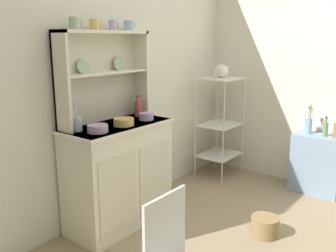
% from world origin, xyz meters
% --- Properties ---
extents(wall_back, '(3.84, 0.05, 2.50)m').
position_xyz_m(wall_back, '(0.00, 1.62, 1.25)').
color(wall_back, silver).
rests_on(wall_back, ground).
extents(hutch_cabinet, '(0.93, 0.45, 0.88)m').
position_xyz_m(hutch_cabinet, '(-0.29, 1.37, 0.45)').
color(hutch_cabinet, silver).
rests_on(hutch_cabinet, ground).
extents(hutch_shelf_unit, '(0.87, 0.18, 0.74)m').
position_xyz_m(hutch_shelf_unit, '(-0.29, 1.53, 1.30)').
color(hutch_shelf_unit, beige).
rests_on(hutch_shelf_unit, hutch_cabinet).
extents(bakers_rack, '(0.48, 0.37, 1.13)m').
position_xyz_m(bakers_rack, '(1.25, 1.30, 0.67)').
color(bakers_rack, silver).
rests_on(bakers_rack, ground).
extents(side_shelf_blue, '(0.28, 0.48, 0.60)m').
position_xyz_m(side_shelf_blue, '(1.44, 0.26, 0.30)').
color(side_shelf_blue, '#849EBC').
rests_on(side_shelf_blue, ground).
extents(floor_basket, '(0.22, 0.22, 0.16)m').
position_xyz_m(floor_basket, '(0.29, 0.30, 0.08)').
color(floor_basket, '#93754C').
rests_on(floor_basket, ground).
extents(cup_sage_0, '(0.09, 0.08, 0.09)m').
position_xyz_m(cup_sage_0, '(-0.56, 1.49, 1.66)').
color(cup_sage_0, '#9EB78E').
rests_on(cup_sage_0, hutch_shelf_unit).
extents(cup_gold_1, '(0.09, 0.08, 0.08)m').
position_xyz_m(cup_gold_1, '(-0.37, 1.49, 1.66)').
color(cup_gold_1, '#DBB760').
rests_on(cup_gold_1, hutch_shelf_unit).
extents(cup_lilac_2, '(0.08, 0.06, 0.08)m').
position_xyz_m(cup_lilac_2, '(-0.18, 1.49, 1.66)').
color(cup_lilac_2, '#B79ECC').
rests_on(cup_lilac_2, hutch_shelf_unit).
extents(cup_sky_3, '(0.10, 0.08, 0.08)m').
position_xyz_m(cup_sky_3, '(0.01, 1.49, 1.66)').
color(cup_sky_3, '#8EB2D1').
rests_on(cup_sky_3, hutch_shelf_unit).
extents(bowl_mixing_large, '(0.15, 0.15, 0.06)m').
position_xyz_m(bowl_mixing_large, '(-0.56, 1.29, 0.90)').
color(bowl_mixing_large, '#B79ECC').
rests_on(bowl_mixing_large, hutch_cabinet).
extents(bowl_floral_medium, '(0.16, 0.16, 0.06)m').
position_xyz_m(bowl_floral_medium, '(-0.29, 1.29, 0.91)').
color(bowl_floral_medium, '#DBB760').
rests_on(bowl_floral_medium, hutch_cabinet).
extents(bowl_cream_small, '(0.13, 0.13, 0.06)m').
position_xyz_m(bowl_cream_small, '(-0.01, 1.29, 0.91)').
color(bowl_cream_small, '#B79ECC').
rests_on(bowl_cream_small, hutch_cabinet).
extents(jam_bottle, '(0.06, 0.06, 0.18)m').
position_xyz_m(jam_bottle, '(0.06, 1.45, 0.95)').
color(jam_bottle, '#B74C47').
rests_on(jam_bottle, hutch_cabinet).
extents(utensil_jar, '(0.08, 0.08, 0.24)m').
position_xyz_m(utensil_jar, '(-0.63, 1.45, 0.94)').
color(utensil_jar, '#B2B7C6').
rests_on(utensil_jar, hutch_cabinet).
extents(porcelain_teapot, '(0.24, 0.15, 0.17)m').
position_xyz_m(porcelain_teapot, '(1.25, 1.30, 1.20)').
color(porcelain_teapot, white).
rests_on(porcelain_teapot, bakers_rack).
extents(flower_vase, '(0.07, 0.07, 0.31)m').
position_xyz_m(flower_vase, '(1.44, 0.38, 0.71)').
color(flower_vase, '#8EB2D1').
rests_on(flower_vase, side_shelf_blue).
extents(oil_bottle, '(0.05, 0.05, 0.20)m').
position_xyz_m(oil_bottle, '(1.44, 0.21, 0.68)').
color(oil_bottle, '#6B8C60').
rests_on(oil_bottle, side_shelf_blue).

